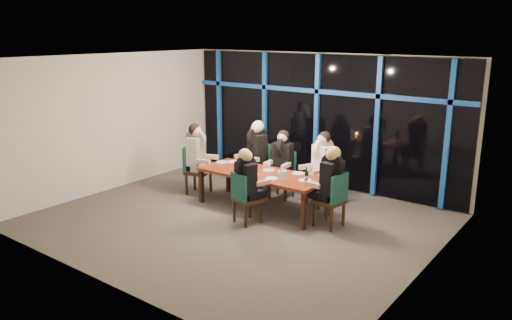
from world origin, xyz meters
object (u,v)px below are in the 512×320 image
object	(u,v)px
diner_far_mid	(282,155)
diner_far_right	(322,158)
water_pitcher	(284,176)
diner_near_mid	(247,175)
chair_near_mid	(244,196)
chair_far_mid	(283,172)
diner_far_left	(256,146)
chair_end_left	(194,167)
chair_far_right	(324,177)
diner_end_right	(330,175)
dining_table	(262,176)
diner_end_left	(197,149)
chair_far_left	(259,164)
wine_bottle	(306,177)
chair_end_right	(334,197)

from	to	relation	value
diner_far_mid	diner_far_right	distance (m)	0.89
water_pitcher	diner_near_mid	bearing A→B (deg)	-124.28
chair_near_mid	diner_near_mid	world-z (taller)	diner_near_mid
chair_far_mid	diner_far_left	distance (m)	0.85
chair_end_left	diner_near_mid	xyz separation A→B (m)	(2.01, -0.70, 0.34)
diner_far_mid	diner_near_mid	xyz separation A→B (m)	(0.29, -1.55, -0.03)
chair_far_right	chair_near_mid	xyz separation A→B (m)	(-0.65, -1.82, -0.04)
diner_end_right	diner_near_mid	xyz separation A→B (m)	(-1.29, -0.75, -0.05)
dining_table	diner_end_left	world-z (taller)	diner_end_left
chair_far_right	diner_far_right	xyz separation A→B (m)	(-0.03, -0.08, 0.41)
dining_table	diner_end_left	xyz separation A→B (m)	(-1.69, -0.04, 0.33)
chair_end_left	water_pitcher	bearing A→B (deg)	-110.39
chair_far_right	chair_far_mid	bearing A→B (deg)	-150.84
diner_near_mid	chair_far_left	bearing A→B (deg)	-43.53
diner_far_mid	wine_bottle	xyz separation A→B (m)	(1.12, -0.85, -0.09)
diner_end_left	diner_near_mid	size ratio (longest dim) A/B	1.09
chair_end_right	diner_far_right	size ratio (longest dim) A/B	1.01
chair_end_right	diner_far_mid	bearing A→B (deg)	-109.24
water_pitcher	diner_end_right	bearing A→B (deg)	15.89
chair_end_left	diner_near_mid	world-z (taller)	diner_near_mid
chair_end_right	diner_end_left	size ratio (longest dim) A/B	1.00
chair_end_right	water_pitcher	world-z (taller)	chair_end_right
dining_table	diner_far_left	distance (m)	1.18
diner_far_right	diner_far_left	bearing A→B (deg)	-154.94
chair_end_right	wine_bottle	world-z (taller)	wine_bottle
chair_end_left	diner_end_right	xyz separation A→B (m)	(3.31, 0.05, 0.39)
diner_end_right	wine_bottle	distance (m)	0.48
chair_end_right	chair_end_left	bearing A→B (deg)	-82.68
chair_far_mid	wine_bottle	xyz separation A→B (m)	(1.13, -0.93, 0.31)
diner_far_mid	diner_far_left	bearing A→B (deg)	170.16
chair_far_right	diner_far_right	bearing A→B (deg)	-90.00
dining_table	chair_far_left	world-z (taller)	chair_far_left
diner_far_left	diner_near_mid	distance (m)	1.88
diner_far_left	diner_end_left	xyz separation A→B (m)	(-0.92, -0.86, -0.03)
chair_end_right	diner_far_right	world-z (taller)	diner_far_right
chair_far_mid	water_pitcher	bearing A→B (deg)	-62.85
diner_far_right	diner_end_right	distance (m)	1.15
dining_table	diner_end_right	size ratio (longest dim) A/B	2.60
diner_end_right	wine_bottle	size ratio (longest dim) A/B	3.28
diner_far_right	diner_near_mid	bearing A→B (deg)	-87.22
chair_end_right	diner_far_right	distance (m)	1.28
chair_far_left	chair_near_mid	size ratio (longest dim) A/B	1.12
chair_end_right	diner_far_mid	xyz separation A→B (m)	(-1.67, 0.81, 0.38)
dining_table	diner_end_left	size ratio (longest dim) A/B	2.53
chair_far_right	diner_far_mid	world-z (taller)	diner_far_mid
chair_far_left	diner_near_mid	bearing A→B (deg)	-38.20
diner_end_right	diner_far_right	bearing A→B (deg)	-135.87
diner_end_left	water_pitcher	bearing A→B (deg)	-111.15
chair_end_right	diner_far_right	xyz separation A→B (m)	(-0.79, 0.93, 0.42)
chair_far_mid	chair_end_right	world-z (taller)	chair_end_right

